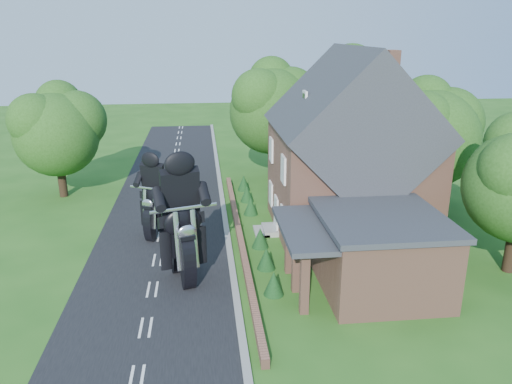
{
  "coord_description": "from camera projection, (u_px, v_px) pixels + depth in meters",
  "views": [
    {
      "loc": [
        2.41,
        -20.1,
        10.97
      ],
      "look_at": [
        5.18,
        4.9,
        2.8
      ],
      "focal_mm": 35.0,
      "sensor_mm": 36.0,
      "label": 1
    }
  ],
  "objects": [
    {
      "name": "tree_behind_house",
      "position": [
        360.0,
        97.0,
        36.96
      ],
      "size": [
        7.81,
        7.2,
        10.08
      ],
      "color": "black",
      "rests_on": "ground"
    },
    {
      "name": "tree_far_road",
      "position": [
        62.0,
        127.0,
        33.27
      ],
      "size": [
        6.08,
        5.6,
        7.84
      ],
      "color": "black",
      "rests_on": "ground"
    },
    {
      "name": "shrub_c",
      "position": [
        260.0,
        238.0,
        26.31
      ],
      "size": [
        0.9,
        0.9,
        1.1
      ],
      "primitive_type": "cone",
      "color": "#103314",
      "rests_on": "ground"
    },
    {
      "name": "house",
      "position": [
        349.0,
        156.0,
        27.57
      ],
      "size": [
        9.54,
        8.64,
        10.24
      ],
      "color": "#98634D",
      "rests_on": "ground"
    },
    {
      "name": "motorcycle_follow",
      "position": [
        156.0,
        225.0,
        27.57
      ],
      "size": [
        1.05,
        1.59,
        1.46
      ],
      "primitive_type": null,
      "rotation": [
        0.0,
        0.0,
        2.69
      ],
      "color": "black",
      "rests_on": "ground"
    },
    {
      "name": "annex",
      "position": [
        376.0,
        251.0,
        21.87
      ],
      "size": [
        7.05,
        5.94,
        3.44
      ],
      "color": "#98634D",
      "rests_on": "ground"
    },
    {
      "name": "road",
      "position": [
        152.0,
        289.0,
        22.14
      ],
      "size": [
        7.0,
        80.0,
        0.02
      ],
      "primitive_type": "cube",
      "color": "black",
      "rests_on": "ground"
    },
    {
      "name": "garden_wall",
      "position": [
        240.0,
        237.0,
        27.26
      ],
      "size": [
        0.3,
        22.0,
        0.4
      ],
      "primitive_type": "cube",
      "color": "#98634D",
      "rests_on": "ground"
    },
    {
      "name": "shrub_b",
      "position": [
        266.0,
        258.0,
        23.95
      ],
      "size": [
        0.9,
        0.9,
        1.1
      ],
      "primitive_type": "cone",
      "color": "#103314",
      "rests_on": "ground"
    },
    {
      "name": "kerb",
      "position": [
        234.0,
        284.0,
        22.51
      ],
      "size": [
        0.3,
        80.0,
        0.12
      ],
      "primitive_type": "cube",
      "color": "gray",
      "rests_on": "ground"
    },
    {
      "name": "shrub_f",
      "position": [
        244.0,
        183.0,
        35.76
      ],
      "size": [
        0.9,
        0.9,
        1.1
      ],
      "primitive_type": "cone",
      "color": "#103314",
      "rests_on": "ground"
    },
    {
      "name": "motorcycle_lead",
      "position": [
        183.0,
        262.0,
        22.67
      ],
      "size": [
        1.05,
        2.04,
        1.84
      ],
      "primitive_type": null,
      "rotation": [
        0.0,
        0.0,
        3.43
      ],
      "color": "black",
      "rests_on": "ground"
    },
    {
      "name": "ground",
      "position": [
        152.0,
        290.0,
        22.14
      ],
      "size": [
        120.0,
        120.0,
        0.0
      ],
      "primitive_type": "plane",
      "color": "#255618",
      "rests_on": "ground"
    },
    {
      "name": "shrub_d",
      "position": [
        251.0,
        206.0,
        31.03
      ],
      "size": [
        0.9,
        0.9,
        1.1
      ],
      "primitive_type": "cone",
      "color": "#103314",
      "rests_on": "ground"
    },
    {
      "name": "shrub_e",
      "position": [
        247.0,
        194.0,
        33.4
      ],
      "size": [
        0.9,
        0.9,
        1.1
      ],
      "primitive_type": "cone",
      "color": "#103314",
      "rests_on": "ground"
    },
    {
      "name": "tree_house_right",
      "position": [
        436.0,
        130.0,
        30.43
      ],
      "size": [
        6.51,
        6.0,
        8.4
      ],
      "color": "black",
      "rests_on": "ground"
    },
    {
      "name": "tree_behind_left",
      "position": [
        278.0,
        104.0,
        37.41
      ],
      "size": [
        6.94,
        6.4,
        9.16
      ],
      "color": "black",
      "rests_on": "ground"
    },
    {
      "name": "shrub_a",
      "position": [
        274.0,
        283.0,
        21.58
      ],
      "size": [
        0.9,
        0.9,
        1.1
      ],
      "primitive_type": "cone",
      "color": "#103314",
      "rests_on": "ground"
    }
  ]
}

